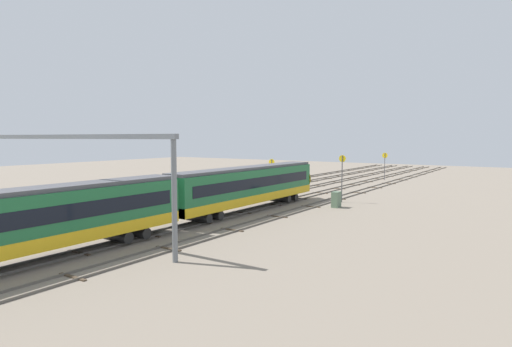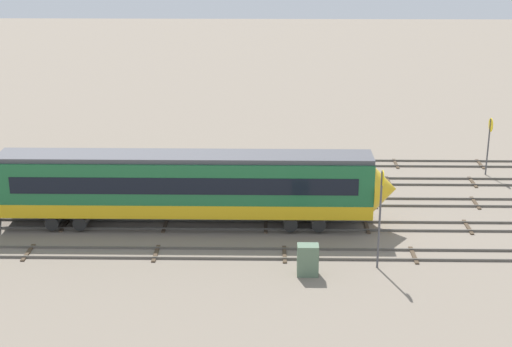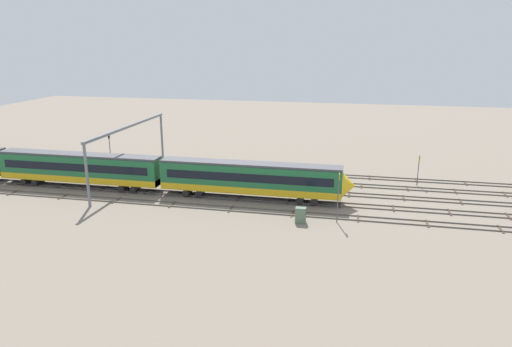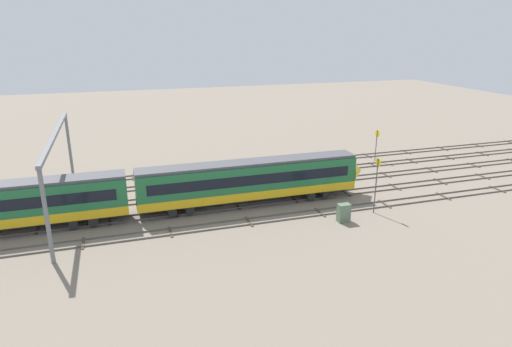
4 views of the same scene
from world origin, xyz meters
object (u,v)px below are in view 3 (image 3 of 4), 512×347
at_px(train, 8,165).
at_px(signal_light_trackside_departure, 109,143).
at_px(speed_sign_near_foreground, 338,191).
at_px(overhead_gantry, 129,137).
at_px(speed_sign_far_trackside, 419,165).
at_px(relay_cabinet, 301,215).

distance_m(train, signal_light_trackside_departure, 17.24).
height_order(train, speed_sign_near_foreground, speed_sign_near_foreground).
height_order(speed_sign_near_foreground, signal_light_trackside_departure, speed_sign_near_foreground).
xyz_separation_m(train, overhead_gantry, (17.41, 4.52, 3.97)).
distance_m(speed_sign_far_trackside, relay_cabinet, 23.41).
relative_size(speed_sign_near_foreground, speed_sign_far_trackside, 1.30).
height_order(signal_light_trackside_departure, relay_cabinet, signal_light_trackside_departure).
xyz_separation_m(signal_light_trackside_departure, relay_cabinet, (36.15, -22.36, -2.21)).
bearing_deg(speed_sign_near_foreground, relay_cabinet, -166.16).
bearing_deg(train, speed_sign_far_trackside, 10.42).
xyz_separation_m(train, signal_light_trackside_departure, (8.05, 15.23, 0.48)).
bearing_deg(overhead_gantry, speed_sign_far_trackside, 8.65).
bearing_deg(train, signal_light_trackside_departure, 62.15).
xyz_separation_m(overhead_gantry, relay_cabinet, (26.79, -11.65, -5.70)).
height_order(train, speed_sign_far_trackside, train).
xyz_separation_m(speed_sign_near_foreground, signal_light_trackside_departure, (-40.27, 21.34, -0.65)).
relative_size(overhead_gantry, relay_cabinet, 13.03).
bearing_deg(relay_cabinet, train, 170.84).
bearing_deg(speed_sign_near_foreground, signal_light_trackside_departure, 152.07).
relative_size(overhead_gantry, signal_light_trackside_departure, 5.01).
bearing_deg(speed_sign_far_trackside, relay_cabinet, -129.53).
relative_size(speed_sign_far_trackside, relay_cabinet, 2.48).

